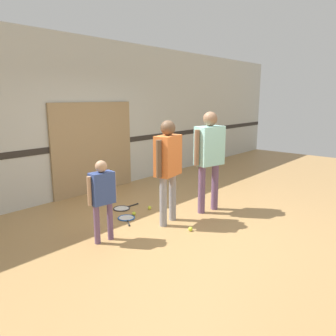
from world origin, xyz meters
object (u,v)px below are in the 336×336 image
object	(u,v)px
racket_spare_on_floor	(127,218)
tennis_ball_by_spare_racket	(134,214)
person_student_left	(102,192)
tennis_ball_near_instructor	(190,229)
person_instructor	(168,161)
person_student_right	(209,151)
racket_second_spare	(122,208)
tennis_ball_stray_left	(150,208)

from	to	relation	value
racket_spare_on_floor	tennis_ball_by_spare_racket	distance (m)	0.20
person_student_left	tennis_ball_near_instructor	bearing A→B (deg)	-25.41
person_instructor	person_student_left	distance (m)	1.19
person_student_right	racket_spare_on_floor	distance (m)	1.83
person_instructor	racket_spare_on_floor	bearing A→B (deg)	106.01
person_instructor	person_student_right	world-z (taller)	person_student_right
person_instructor	racket_second_spare	size ratio (longest dim) A/B	2.95
racket_spare_on_floor	tennis_ball_near_instructor	world-z (taller)	tennis_ball_near_instructor
racket_spare_on_floor	racket_second_spare	distance (m)	0.53
racket_second_spare	tennis_ball_by_spare_racket	xyz separation A→B (m)	(-0.10, -0.41, 0.02)
racket_second_spare	tennis_ball_stray_left	size ratio (longest dim) A/B	8.53
racket_spare_on_floor	tennis_ball_stray_left	world-z (taller)	tennis_ball_stray_left
person_student_left	tennis_ball_stray_left	xyz separation A→B (m)	(1.39, 0.45, -0.69)
person_student_left	person_student_right	bearing A→B (deg)	-3.38
racket_spare_on_floor	tennis_ball_near_instructor	distance (m)	1.16
tennis_ball_near_instructor	tennis_ball_by_spare_racket	xyz separation A→B (m)	(-0.10, 1.15, 0.00)
tennis_ball_near_instructor	tennis_ball_by_spare_racket	world-z (taller)	same
person_instructor	tennis_ball_by_spare_racket	size ratio (longest dim) A/B	25.17
person_student_left	tennis_ball_near_instructor	xyz separation A→B (m)	(1.09, -0.71, -0.69)
racket_second_spare	tennis_ball_stray_left	xyz separation A→B (m)	(0.30, -0.40, 0.02)
racket_second_spare	tennis_ball_near_instructor	distance (m)	1.56
person_instructor	tennis_ball_by_spare_racket	distance (m)	1.20
racket_second_spare	tennis_ball_by_spare_racket	bearing A→B (deg)	-99.16
person_student_left	tennis_ball_stray_left	size ratio (longest dim) A/B	17.74
racket_spare_on_floor	racket_second_spare	size ratio (longest dim) A/B	0.90
person_student_left	tennis_ball_by_spare_racket	size ratio (longest dim) A/B	17.74
tennis_ball_near_instructor	tennis_ball_stray_left	world-z (taller)	same
person_instructor	racket_second_spare	world-z (taller)	person_instructor
person_student_right	tennis_ball_stray_left	xyz separation A→B (m)	(-0.64, 0.84, -1.06)
tennis_ball_near_instructor	tennis_ball_stray_left	bearing A→B (deg)	75.71
tennis_ball_stray_left	racket_second_spare	bearing A→B (deg)	126.59
tennis_ball_near_instructor	person_student_right	bearing A→B (deg)	18.78
tennis_ball_near_instructor	tennis_ball_by_spare_racket	distance (m)	1.15
person_instructor	tennis_ball_stray_left	xyz separation A→B (m)	(0.26, 0.67, -0.99)
racket_spare_on_floor	tennis_ball_by_spare_racket	size ratio (longest dim) A/B	7.71
person_student_left	tennis_ball_near_instructor	world-z (taller)	person_student_left
racket_spare_on_floor	tennis_ball_stray_left	distance (m)	0.59
person_instructor	person_student_left	xyz separation A→B (m)	(-1.13, 0.22, -0.30)
person_student_right	racket_second_spare	distance (m)	1.90
person_student_left	person_student_right	size ratio (longest dim) A/B	0.66
person_student_right	racket_second_spare	bearing A→B (deg)	-40.92
racket_second_spare	tennis_ball_near_instructor	size ratio (longest dim) A/B	8.53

